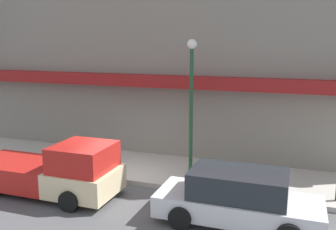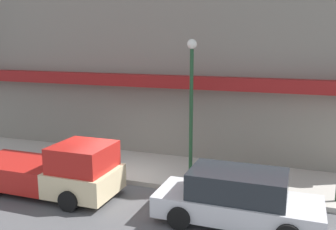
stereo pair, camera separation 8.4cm
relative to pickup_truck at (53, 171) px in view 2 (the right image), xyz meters
name	(u,v)px [view 2 (the right image)]	position (x,y,z in m)	size (l,w,h in m)	color
ground_plane	(117,183)	(1.55, 1.56, -0.79)	(80.00, 80.00, 0.00)	#4C4C4F
sidewalk	(136,167)	(1.55, 3.23, -0.70)	(36.00, 3.35, 0.17)	#ADA89E
building	(163,33)	(1.53, 6.39, 4.64)	(19.80, 3.80, 10.89)	gray
pickup_truck	(53,171)	(0.00, 0.00, 0.00)	(5.18, 2.16, 1.83)	beige
parked_car	(237,198)	(6.15, 0.00, -0.05)	(4.58, 2.00, 1.53)	silver
fire_hydrant	(202,172)	(4.52, 2.27, -0.26)	(0.19, 0.19, 0.72)	red
street_lamp	(191,89)	(3.83, 3.24, 2.54)	(0.36, 0.36, 4.97)	#1E4728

